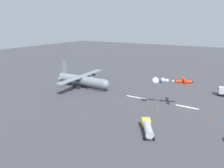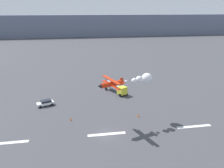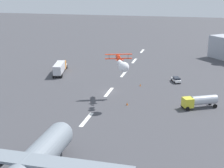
% 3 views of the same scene
% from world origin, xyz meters
% --- Properties ---
extents(ground_plane, '(440.00, 440.00, 0.00)m').
position_xyz_m(ground_plane, '(0.00, 0.00, 0.00)').
color(ground_plane, '#424247').
rests_on(ground_plane, ground).
extents(runway_stripe_3, '(8.00, 0.90, 0.01)m').
position_xyz_m(runway_stripe_3, '(0.00, 0.00, 0.01)').
color(runway_stripe_3, white).
rests_on(runway_stripe_3, ground).
extents(runway_stripe_4, '(8.00, 0.90, 0.01)m').
position_xyz_m(runway_stripe_4, '(19.63, 0.00, 0.01)').
color(runway_stripe_4, white).
rests_on(runway_stripe_4, ground).
extents(runway_stripe_5, '(8.00, 0.90, 0.01)m').
position_xyz_m(runway_stripe_5, '(39.26, 0.00, 0.01)').
color(runway_stripe_5, white).
rests_on(runway_stripe_5, ground).
extents(cargo_transport_plane, '(27.12, 30.23, 11.55)m').
position_xyz_m(cargo_transport_plane, '(45.57, 0.12, 3.53)').
color(cargo_transport_plane, gray).
rests_on(cargo_transport_plane, ground).
extents(stunt_biplane_red, '(13.04, 7.86, 2.41)m').
position_xyz_m(stunt_biplane_red, '(7.09, 4.97, 9.94)').
color(stunt_biplane_red, red).
extents(fuel_tanker_truck, '(6.20, 8.61, 2.90)m').
position_xyz_m(fuel_tanker_truck, '(6.36, 23.74, 1.74)').
color(fuel_tanker_truck, yellow).
rests_on(fuel_tanker_truck, ground).
extents(followme_car_yellow, '(4.32, 3.99, 1.52)m').
position_xyz_m(followme_car_yellow, '(18.36, -25.36, 0.81)').
color(followme_car_yellow, '#194CA5').
rests_on(followme_car_yellow, ground).
extents(traffic_cone_near, '(0.44, 0.44, 0.75)m').
position_xyz_m(traffic_cone_near, '(-7.47, 7.41, 0.38)').
color(traffic_cone_near, orange).
rests_on(traffic_cone_near, ground).
extents(traffic_cone_far, '(0.44, 0.44, 0.75)m').
position_xyz_m(traffic_cone_far, '(8.73, 6.80, 0.38)').
color(traffic_cone_far, orange).
rests_on(traffic_cone_far, ground).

